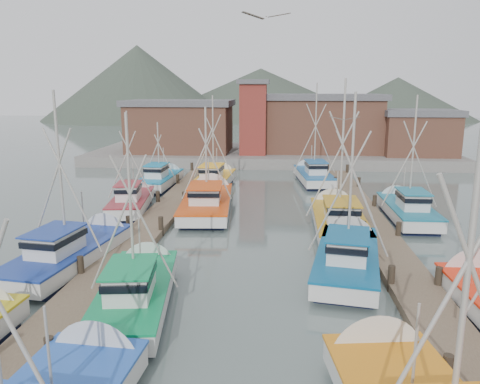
# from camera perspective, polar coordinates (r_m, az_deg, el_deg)

# --- Properties ---
(ground) EXTENTS (260.00, 260.00, 0.00)m
(ground) POSITION_cam_1_polar(r_m,az_deg,el_deg) (23.30, 1.98, -9.49)
(ground) COLOR #51615D
(ground) RESTS_ON ground
(dock_left) EXTENTS (2.30, 46.00, 1.50)m
(dock_left) POSITION_cam_1_polar(r_m,az_deg,el_deg) (28.17, -12.04, -5.38)
(dock_left) COLOR #4C3E2F
(dock_left) RESTS_ON ground
(dock_right) EXTENTS (2.30, 46.00, 1.50)m
(dock_right) POSITION_cam_1_polar(r_m,az_deg,el_deg) (27.67, 17.13, -6.00)
(dock_right) COLOR #4C3E2F
(dock_right) RESTS_ON ground
(quay) EXTENTS (44.00, 16.00, 1.20)m
(quay) POSITION_cam_1_polar(r_m,az_deg,el_deg) (59.16, 3.75, 4.56)
(quay) COLOR gray
(quay) RESTS_ON ground
(shed_left) EXTENTS (12.72, 8.48, 6.20)m
(shed_left) POSITION_cam_1_polar(r_m,az_deg,el_deg) (58.01, -7.28, 8.04)
(shed_left) COLOR #553226
(shed_left) RESTS_ON quay
(shed_center) EXTENTS (14.84, 9.54, 6.90)m
(shed_center) POSITION_cam_1_polar(r_m,az_deg,el_deg) (58.94, 9.71, 8.38)
(shed_center) COLOR #553226
(shed_center) RESTS_ON quay
(shed_right) EXTENTS (8.48, 6.36, 5.20)m
(shed_right) POSITION_cam_1_polar(r_m,az_deg,el_deg) (58.05, 20.88, 6.84)
(shed_right) COLOR #553226
(shed_right) RESTS_ON quay
(lookout_tower) EXTENTS (3.60, 3.60, 8.50)m
(lookout_tower) POSITION_cam_1_polar(r_m,az_deg,el_deg) (54.76, 1.62, 9.15)
(lookout_tower) COLOR maroon
(lookout_tower) RESTS_ON quay
(distant_hills) EXTENTS (175.00, 140.00, 42.00)m
(distant_hills) POSITION_cam_1_polar(r_m,az_deg,el_deg) (145.09, -0.71, 9.02)
(distant_hills) COLOR #3B453A
(distant_hills) RESTS_ON ground
(boat_4) EXTENTS (3.61, 8.66, 8.55)m
(boat_4) POSITION_cam_1_polar(r_m,az_deg,el_deg) (19.97, -12.33, -11.55)
(boat_4) COLOR #111738
(boat_4) RESTS_ON ground
(boat_5) EXTENTS (4.26, 9.35, 9.35)m
(boat_5) POSITION_cam_1_polar(r_m,az_deg,el_deg) (23.81, 12.97, -7.57)
(boat_5) COLOR #111738
(boat_5) RESTS_ON ground
(boat_6) EXTENTS (3.94, 9.27, 9.43)m
(boat_6) POSITION_cam_1_polar(r_m,az_deg,el_deg) (25.27, -19.48, -6.79)
(boat_6) COLOR #111738
(boat_6) RESTS_ON ground
(boat_8) EXTENTS (4.03, 10.67, 8.50)m
(boat_8) POSITION_cam_1_polar(r_m,az_deg,el_deg) (34.24, -3.96, -1.13)
(boat_8) COLOR #111738
(boat_8) RESTS_ON ground
(boat_9) EXTENTS (4.07, 9.60, 10.16)m
(boat_9) POSITION_cam_1_polar(r_m,az_deg,el_deg) (30.15, 11.82, -3.24)
(boat_9) COLOR #111738
(boat_9) RESTS_ON ground
(boat_10) EXTENTS (3.38, 8.04, 7.81)m
(boat_10) POSITION_cam_1_polar(r_m,az_deg,el_deg) (35.20, -12.98, -1.05)
(boat_10) COLOR #111738
(boat_10) RESTS_ON ground
(boat_11) EXTENTS (3.62, 8.33, 9.01)m
(boat_11) POSITION_cam_1_polar(r_m,az_deg,el_deg) (33.87, 19.55, -1.98)
(boat_11) COLOR #111738
(boat_11) RESTS_ON ground
(boat_12) EXTENTS (3.56, 8.89, 8.89)m
(boat_12) POSITION_cam_1_polar(r_m,az_deg,el_deg) (42.36, -3.07, 1.52)
(boat_12) COLOR #111738
(boat_12) RESTS_ON ground
(boat_13) EXTENTS (3.91, 8.85, 9.96)m
(boat_13) POSITION_cam_1_polar(r_m,az_deg,el_deg) (45.05, 8.85, 2.05)
(boat_13) COLOR #111738
(boat_13) RESTS_ON ground
(boat_14) EXTENTS (2.85, 8.21, 6.49)m
(boat_14) POSITION_cam_1_polar(r_m,az_deg,el_deg) (43.20, -9.54, 1.57)
(boat_14) COLOR #111738
(boat_14) RESTS_ON ground
(gull_near) EXTENTS (1.50, 0.66, 0.24)m
(gull_near) POSITION_cam_1_polar(r_m,az_deg,el_deg) (15.16, 3.22, 20.61)
(gull_near) COLOR gray
(gull_near) RESTS_ON ground
(gull_far) EXTENTS (1.54, 0.66, 0.24)m
(gull_far) POSITION_cam_1_polar(r_m,az_deg,el_deg) (24.79, 12.64, 8.72)
(gull_far) COLOR gray
(gull_far) RESTS_ON ground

